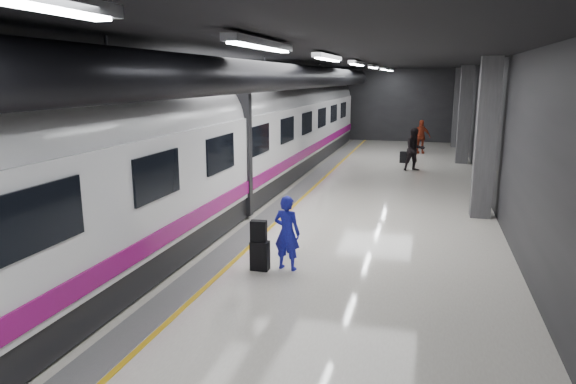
% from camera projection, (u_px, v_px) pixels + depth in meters
% --- Properties ---
extents(ground, '(40.00, 40.00, 0.00)m').
position_uv_depth(ground, '(311.00, 223.00, 14.16)').
color(ground, silver).
rests_on(ground, ground).
extents(platform_hall, '(10.02, 40.02, 4.51)m').
position_uv_depth(platform_hall, '(310.00, 92.00, 14.37)').
color(platform_hall, black).
rests_on(platform_hall, ground).
extents(train, '(3.05, 38.00, 4.05)m').
position_uv_depth(train, '(200.00, 145.00, 14.55)').
color(train, black).
rests_on(train, ground).
extents(traveler_main, '(0.63, 0.48, 1.58)m').
position_uv_depth(traveler_main, '(287.00, 233.00, 10.59)').
color(traveler_main, '#1B27CB').
rests_on(traveler_main, ground).
extents(suitcase_main, '(0.38, 0.24, 0.62)m').
position_uv_depth(suitcase_main, '(260.00, 256.00, 10.65)').
color(suitcase_main, black).
rests_on(suitcase_main, ground).
extents(shoulder_bag, '(0.35, 0.21, 0.44)m').
position_uv_depth(shoulder_bag, '(259.00, 231.00, 10.55)').
color(shoulder_bag, black).
rests_on(shoulder_bag, suitcase_main).
extents(traveler_far_a, '(1.10, 1.01, 1.84)m').
position_uv_depth(traveler_far_a, '(415.00, 150.00, 22.00)').
color(traveler_far_a, black).
rests_on(traveler_far_a, ground).
extents(traveler_far_b, '(1.11, 0.65, 1.77)m').
position_uv_depth(traveler_far_b, '(420.00, 137.00, 27.19)').
color(traveler_far_b, maroon).
rests_on(traveler_far_b, ground).
extents(suitcase_far, '(0.40, 0.30, 0.53)m').
position_uv_depth(suitcase_far, '(404.00, 157.00, 24.22)').
color(suitcase_far, black).
rests_on(suitcase_far, ground).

